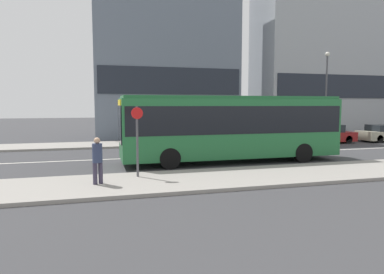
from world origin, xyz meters
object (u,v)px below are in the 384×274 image
object	(u,v)px
bus_stop_sign	(137,136)
pedestrian_near_stop	(97,158)
street_lamp	(326,86)
city_bus	(231,124)
parked_car_0	(327,134)

from	to	relation	value
bus_stop_sign	pedestrian_near_stop	bearing A→B (deg)	-149.79
bus_stop_sign	street_lamp	size ratio (longest dim) A/B	0.39
city_bus	street_lamp	distance (m)	13.66
bus_stop_sign	street_lamp	world-z (taller)	street_lamp
pedestrian_near_stop	street_lamp	xyz separation A→B (m)	(17.58, 11.41, 3.28)
pedestrian_near_stop	city_bus	bearing A→B (deg)	9.11
pedestrian_near_stop	street_lamp	distance (m)	21.21
street_lamp	parked_car_0	bearing A→B (deg)	-121.69
city_bus	pedestrian_near_stop	world-z (taller)	city_bus
bus_stop_sign	street_lamp	distance (m)	19.44
parked_car_0	bus_stop_sign	bearing A→B (deg)	-149.41
parked_car_0	pedestrian_near_stop	distance (m)	19.26
parked_car_0	bus_stop_sign	distance (m)	17.59
city_bus	street_lamp	world-z (taller)	street_lamp
parked_car_0	bus_stop_sign	world-z (taller)	bus_stop_sign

